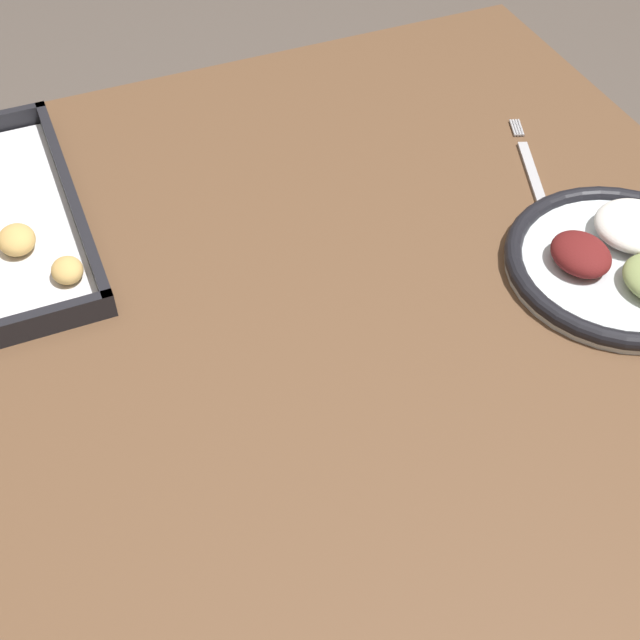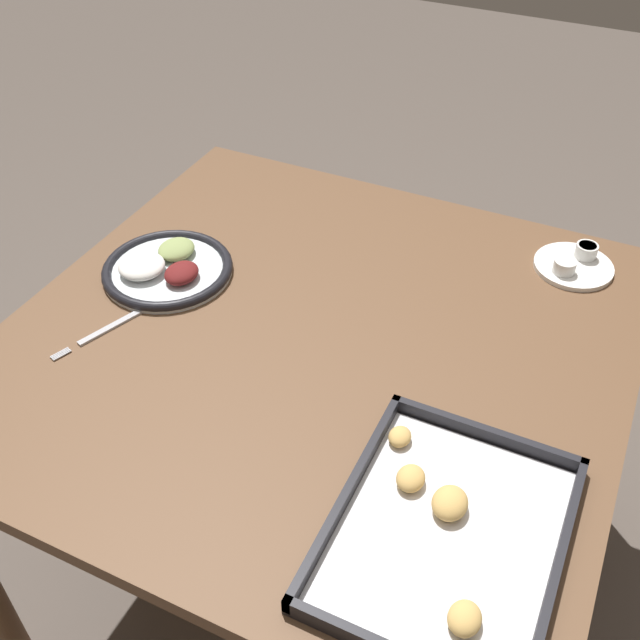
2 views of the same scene
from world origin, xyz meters
name	(u,v)px [view 2 (image 2 of 2)]	position (x,y,z in m)	size (l,w,h in m)	color
ground_plane	(318,558)	(0.00, 0.00, 0.00)	(8.00, 8.00, 0.00)	#564C44
dining_table	(317,375)	(0.00, 0.00, 0.63)	(1.07, 1.08, 0.72)	brown
dinner_plate	(166,268)	(-0.04, -0.35, 0.74)	(0.26, 0.26, 0.04)	silver
fork	(112,326)	(0.14, -0.35, 0.72)	(0.21, 0.09, 0.00)	#B2B2B7
saucer_plate	(574,264)	(-0.40, 0.37, 0.73)	(0.16, 0.16, 0.04)	white
baking_tray	(445,530)	(0.29, 0.33, 0.73)	(0.39, 0.31, 0.04)	black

